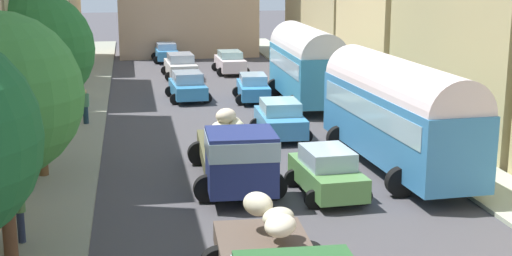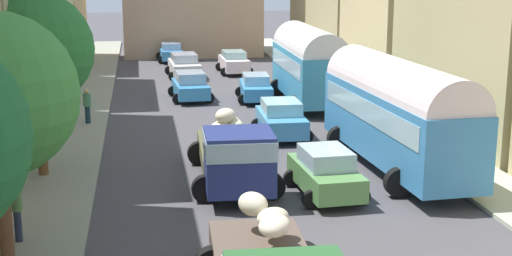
% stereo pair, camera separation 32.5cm
% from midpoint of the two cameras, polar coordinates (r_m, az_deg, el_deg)
% --- Properties ---
extents(ground_plane, '(154.00, 154.00, 0.00)m').
position_cam_midpoint_polar(ground_plane, '(35.44, -2.43, 0.85)').
color(ground_plane, '#464348').
extents(sidewalk_left, '(2.50, 70.00, 0.14)m').
position_cam_midpoint_polar(sidewalk_left, '(35.24, -14.20, 0.49)').
color(sidewalk_left, gray).
rests_on(sidewalk_left, ground).
extents(sidewalk_right, '(2.50, 70.00, 0.14)m').
position_cam_midpoint_polar(sidewalk_right, '(37.06, 8.75, 1.36)').
color(sidewalk_right, '#A8AE96').
rests_on(sidewalk_right, ground).
extents(building_left_3, '(4.64, 10.38, 10.22)m').
position_cam_midpoint_polar(building_left_3, '(43.54, -18.27, 9.34)').
color(building_left_3, '#BDB287').
rests_on(building_left_3, ground).
extents(building_left_4, '(4.55, 11.19, 8.11)m').
position_cam_midpoint_polar(building_left_4, '(55.05, -16.50, 9.02)').
color(building_left_4, tan).
rests_on(building_left_4, ground).
extents(building_right_3, '(6.26, 9.05, 7.69)m').
position_cam_midpoint_polar(building_right_3, '(43.61, 11.50, 8.06)').
color(building_right_3, '#D7BE86').
rests_on(building_right_3, ground).
extents(building_right_4, '(6.20, 14.92, 8.83)m').
position_cam_midpoint_polar(building_right_4, '(55.37, 6.74, 9.85)').
color(building_right_4, tan).
rests_on(building_right_4, ground).
extents(parked_bus_0, '(3.52, 9.94, 4.12)m').
position_cam_midpoint_polar(parked_bus_0, '(26.60, 10.83, 1.52)').
color(parked_bus_0, teal).
rests_on(parked_bus_0, ground).
extents(parked_bus_1, '(3.42, 8.36, 4.19)m').
position_cam_midpoint_polar(parked_bus_1, '(38.40, 3.78, 5.29)').
color(parked_bus_1, teal).
rests_on(parked_bus_1, ground).
extents(cargo_truck_1, '(3.21, 7.40, 2.34)m').
position_cam_midpoint_polar(cargo_truck_1, '(24.19, -2.04, -1.96)').
color(cargo_truck_1, navy).
rests_on(cargo_truck_1, ground).
extents(car_0, '(2.44, 4.00, 1.57)m').
position_cam_midpoint_polar(car_0, '(39.99, -5.71, 3.35)').
color(car_0, '#3686C1').
rests_on(car_0, ground).
extents(car_1, '(2.52, 4.45, 1.59)m').
position_cam_midpoint_polar(car_1, '(47.89, -6.24, 4.98)').
color(car_1, silver).
rests_on(car_1, ground).
extents(car_2, '(2.25, 3.85, 1.46)m').
position_cam_midpoint_polar(car_2, '(55.61, -7.34, 6.02)').
color(car_2, '#3B89C9').
rests_on(car_2, ground).
extents(car_3, '(2.36, 3.79, 1.61)m').
position_cam_midpoint_polar(car_3, '(23.59, 5.29, -3.54)').
color(car_3, '#568B48').
rests_on(car_3, ground).
extents(car_4, '(2.44, 3.90, 1.64)m').
position_cam_midpoint_polar(car_4, '(31.32, 1.64, 0.73)').
color(car_4, '#438FC5').
rests_on(car_4, ground).
extents(car_5, '(2.31, 3.94, 1.50)m').
position_cam_midpoint_polar(car_5, '(39.51, -0.47, 3.25)').
color(car_5, '#3689C9').
rests_on(car_5, ground).
extents(car_6, '(2.31, 4.07, 1.55)m').
position_cam_midpoint_polar(car_6, '(49.39, -2.27, 5.28)').
color(car_6, silver).
rests_on(car_6, ground).
extents(pedestrian_1, '(0.43, 0.43, 1.77)m').
position_cam_midpoint_polar(pedestrian_1, '(20.31, -18.77, -6.29)').
color(pedestrian_1, '#232C47').
rests_on(pedestrian_1, ground).
extents(pedestrian_2, '(0.53, 0.53, 1.77)m').
position_cam_midpoint_polar(pedestrian_2, '(34.27, -13.74, 1.76)').
color(pedestrian_2, '#1A3241').
rests_on(pedestrian_2, ground).
extents(roadside_tree_2, '(4.03, 4.03, 6.63)m').
position_cam_midpoint_polar(roadside_tree_2, '(25.72, -17.56, 5.95)').
color(roadside_tree_2, brown).
rests_on(roadside_tree_2, ground).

